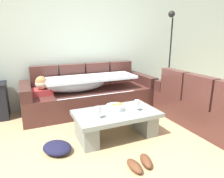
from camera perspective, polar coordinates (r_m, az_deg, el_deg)
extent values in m
plane|color=tan|center=(2.82, 7.25, -15.90)|extent=(14.00, 14.00, 0.00)
cube|color=#B5C7B4|center=(4.40, -7.13, 13.64)|extent=(9.00, 0.10, 2.70)
cube|color=#4B2822|center=(4.03, -5.97, -2.93)|extent=(2.54, 0.92, 0.42)
cube|color=#4B2822|center=(4.13, -18.67, 3.09)|extent=(0.51, 0.16, 0.46)
cube|color=#4B2822|center=(4.21, -11.28, 3.81)|extent=(0.51, 0.16, 0.46)
cube|color=#4B2822|center=(4.36, -4.28, 4.44)|extent=(0.51, 0.16, 0.46)
cube|color=#4B2822|center=(4.57, 2.19, 4.95)|extent=(0.51, 0.16, 0.46)
cube|color=#3C201B|center=(3.77, -23.38, -0.46)|extent=(0.18, 0.92, 0.20)
cube|color=#3C201B|center=(4.44, 8.55, 2.80)|extent=(0.18, 0.92, 0.20)
cube|color=#B23838|center=(3.78, -19.23, -0.73)|extent=(0.36, 0.28, 0.11)
sphere|color=beige|center=(3.70, -19.39, 1.50)|extent=(0.21, 0.21, 0.21)
sphere|color=#9E7042|center=(3.70, -19.43, 1.95)|extent=(0.20, 0.20, 0.20)
ellipsoid|color=silver|center=(3.82, -10.01, 1.35)|extent=(1.10, 0.44, 0.28)
cube|color=silver|center=(3.85, -5.82, 3.16)|extent=(1.70, 0.60, 0.05)
cube|color=silver|center=(3.63, -3.80, -4.58)|extent=(1.44, 0.04, 0.38)
cube|color=#4B2822|center=(3.65, 26.96, -6.51)|extent=(0.92, 2.02, 0.42)
cube|color=#4B2822|center=(3.24, 23.59, -0.50)|extent=(0.16, 0.52, 0.46)
cube|color=#4B2822|center=(3.62, 17.21, 1.62)|extent=(0.16, 0.52, 0.46)
cube|color=#3C201B|center=(4.16, 17.75, 1.42)|extent=(0.92, 0.18, 0.20)
cube|color=#B23838|center=(3.99, 20.36, -0.04)|extent=(0.28, 0.36, 0.11)
sphere|color=#936B4C|center=(3.98, 20.98, 2.24)|extent=(0.21, 0.21, 0.21)
sphere|color=#4C331E|center=(3.97, 21.02, 2.66)|extent=(0.20, 0.20, 0.20)
ellipsoid|color=silver|center=(3.60, 27.75, -1.00)|extent=(0.44, 1.10, 0.28)
cube|color=silver|center=(3.57, 28.52, 0.46)|extent=(0.60, 1.53, 0.05)
cube|color=gray|center=(2.92, 1.23, -7.00)|extent=(1.20, 0.68, 0.06)
cube|color=gray|center=(2.85, -7.37, -11.90)|extent=(0.20, 0.54, 0.32)
cube|color=gray|center=(3.20, 8.76, -8.83)|extent=(0.20, 0.54, 0.32)
cylinder|color=silver|center=(2.98, 0.96, -5.22)|extent=(0.28, 0.28, 0.07)
sphere|color=gold|center=(2.97, 0.56, -4.75)|extent=(0.08, 0.08, 0.08)
sphere|color=orange|center=(3.00, 2.25, -4.60)|extent=(0.08, 0.08, 0.08)
cylinder|color=silver|center=(2.69, -3.87, -8.26)|extent=(0.06, 0.06, 0.01)
cylinder|color=silver|center=(2.68, -3.89, -7.47)|extent=(0.01, 0.01, 0.07)
cylinder|color=silver|center=(2.65, -3.92, -5.87)|extent=(0.07, 0.07, 0.08)
cylinder|color=silver|center=(2.96, 6.99, -6.13)|extent=(0.06, 0.06, 0.01)
cylinder|color=silver|center=(2.95, 7.02, -5.39)|extent=(0.01, 0.01, 0.07)
cylinder|color=silver|center=(2.92, 7.07, -3.92)|extent=(0.07, 0.07, 0.08)
cube|color=white|center=(3.11, 4.75, -4.99)|extent=(0.32, 0.26, 0.01)
cylinder|color=black|center=(5.05, 15.30, -2.07)|extent=(0.28, 0.28, 0.02)
cylinder|color=black|center=(4.87, 16.04, 8.22)|extent=(0.03, 0.03, 1.80)
sphere|color=black|center=(4.71, 16.55, 19.71)|extent=(0.14, 0.14, 0.14)
ellipsoid|color=#59331E|center=(2.39, 6.40, -20.87)|extent=(0.13, 0.27, 0.09)
ellipsoid|color=#59331E|center=(2.49, 9.62, -19.42)|extent=(0.19, 0.29, 0.09)
ellipsoid|color=#191933|center=(2.76, -15.27, -15.75)|extent=(0.48, 0.51, 0.12)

